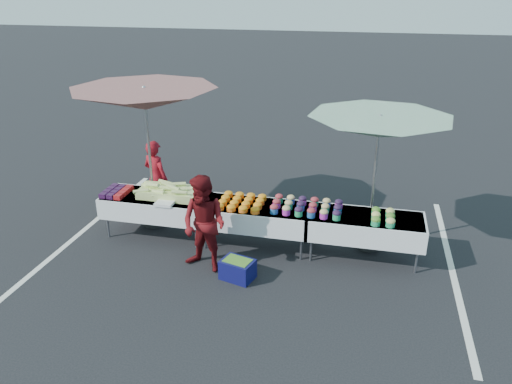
% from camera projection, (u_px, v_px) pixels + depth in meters
% --- Properties ---
extents(ground, '(80.00, 80.00, 0.00)m').
position_uv_depth(ground, '(256.00, 245.00, 8.61)').
color(ground, black).
extents(stripe_left, '(0.10, 5.00, 0.00)m').
position_uv_depth(stripe_left, '(89.00, 226.00, 9.28)').
color(stripe_left, silver).
rests_on(stripe_left, ground).
extents(stripe_right, '(0.10, 5.00, 0.00)m').
position_uv_depth(stripe_right, '(451.00, 267.00, 7.94)').
color(stripe_right, silver).
rests_on(stripe_right, ground).
extents(table_left, '(1.86, 0.81, 0.75)m').
position_uv_depth(table_left, '(156.00, 205.00, 8.76)').
color(table_left, white).
rests_on(table_left, ground).
extents(table_center, '(1.86, 0.81, 0.75)m').
position_uv_depth(table_center, '(256.00, 215.00, 8.38)').
color(table_center, white).
rests_on(table_center, ground).
extents(table_right, '(1.86, 0.81, 0.75)m').
position_uv_depth(table_right, '(365.00, 226.00, 8.00)').
color(table_right, white).
rests_on(table_right, ground).
extents(berry_punnets, '(0.40, 0.54, 0.08)m').
position_uv_depth(berry_punnets, '(117.00, 192.00, 8.77)').
color(berry_punnets, black).
rests_on(berry_punnets, table_left).
extents(corn_pile, '(1.16, 0.57, 0.26)m').
position_uv_depth(corn_pile, '(169.00, 192.00, 8.65)').
color(corn_pile, '#BACF6A').
rests_on(corn_pile, table_left).
extents(plastic_bags, '(0.30, 0.25, 0.05)m').
position_uv_depth(plastic_bags, '(165.00, 203.00, 8.35)').
color(plastic_bags, white).
rests_on(plastic_bags, table_left).
extents(carrot_bowls, '(0.75, 0.69, 0.11)m').
position_uv_depth(carrot_bowls, '(241.00, 202.00, 8.34)').
color(carrot_bowls, orange).
rests_on(carrot_bowls, table_center).
extents(potato_cups, '(1.14, 0.58, 0.16)m').
position_uv_depth(potato_cups, '(307.00, 206.00, 8.11)').
color(potato_cups, '#205598').
rests_on(potato_cups, table_right).
extents(bean_baskets, '(0.36, 0.50, 0.15)m').
position_uv_depth(bean_baskets, '(383.00, 217.00, 7.77)').
color(bean_baskets, '#238F59').
rests_on(bean_baskets, table_right).
extents(vendor, '(0.63, 0.52, 1.48)m').
position_uv_depth(vendor, '(156.00, 178.00, 9.52)').
color(vendor, maroon).
rests_on(vendor, ground).
extents(customer, '(0.89, 0.78, 1.55)m').
position_uv_depth(customer, '(204.00, 224.00, 7.62)').
color(customer, '#5F0E11').
rests_on(customer, ground).
extents(umbrella_left, '(3.02, 3.02, 2.59)m').
position_uv_depth(umbrella_left, '(145.00, 100.00, 8.48)').
color(umbrella_left, black).
rests_on(umbrella_left, ground).
extents(umbrella_right, '(2.76, 2.76, 2.32)m').
position_uv_depth(umbrella_right, '(379.00, 128.00, 7.75)').
color(umbrella_right, black).
rests_on(umbrella_right, ground).
extents(storage_bin, '(0.56, 0.47, 0.32)m').
position_uv_depth(storage_bin, '(238.00, 269.00, 7.60)').
color(storage_bin, '#0E0F48').
rests_on(storage_bin, ground).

